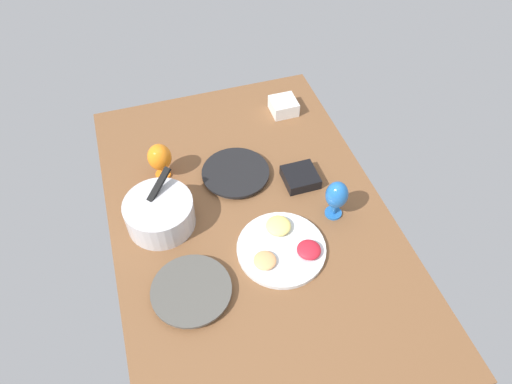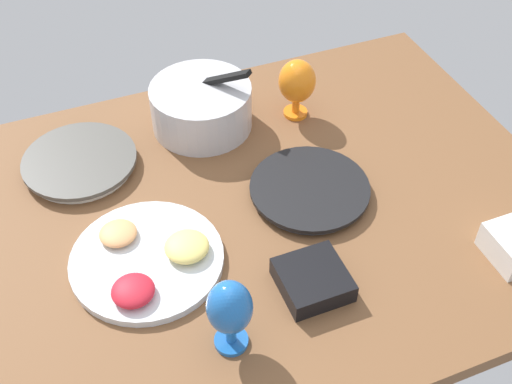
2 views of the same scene
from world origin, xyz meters
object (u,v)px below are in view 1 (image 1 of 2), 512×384
Objects in this scene: hurricane_glass_orange at (160,158)px; hurricane_glass_blue at (337,196)px; square_bowl_white at (284,105)px; mixing_bowl at (160,213)px; square_bowl_black at (300,177)px; dinner_plate_left at (192,291)px; dinner_plate_right at (236,173)px; fruit_platter at (282,247)px.

hurricane_glass_blue is at bearing -124.06° from hurricane_glass_orange.
hurricane_glass_orange is 65.16cm from square_bowl_white.
square_bowl_black is at bearing -85.85° from mixing_bowl.
square_bowl_white is (43.06, -8.15, 1.06)cm from square_bowl_black.
dinner_plate_left is 2.36× the size of square_bowl_white.
dinner_plate_right is 36.61cm from mixing_bowl.
hurricane_glass_orange reaches higher than square_bowl_black.
mixing_bowl is at bearing 114.17° from dinner_plate_right.
hurricane_glass_orange is 56.56cm from square_bowl_black.
dinner_plate_left is 55.25cm from dinner_plate_right.
dinner_plate_left is at bearing 179.54° from hurricane_glass_orange.
mixing_bowl reaches higher than square_bowl_white.
hurricane_glass_orange is at bearing -11.33° from mixing_bowl.
hurricane_glass_orange reaches higher than dinner_plate_right.
hurricane_glass_orange reaches higher than fruit_platter.
hurricane_glass_orange is 0.95× the size of hurricane_glass_blue.
dinner_plate_left is 2.05× the size of square_bowl_black.
mixing_bowl is 46.76cm from fruit_platter.
hurricane_glass_orange is (56.39, -0.46, 8.52)cm from dinner_plate_left.
dinner_plate_left is at bearing 142.51° from square_bowl_white.
mixing_bowl is 1.92× the size of square_bowl_black.
fruit_platter is 1.88× the size of hurricane_glass_blue.
hurricane_glass_blue is at bearing -162.90° from square_bowl_black.
mixing_bowl is 0.79× the size of fruit_platter.
dinner_plate_right is at bearing 8.87° from fruit_platter.
square_bowl_black is at bearing -55.39° from dinner_plate_left.
hurricane_glass_blue is at bearing -74.01° from dinner_plate_left.
hurricane_glass_blue reaches higher than hurricane_glass_orange.
dinner_plate_right is (47.19, -28.73, -0.15)cm from dinner_plate_left.
dinner_plate_left is 0.85× the size of fruit_platter.
dinner_plate_right is 26.42cm from square_bowl_black.
mixing_bowl is at bearing 125.84° from square_bowl_white.
dinner_plate_right is 2.09× the size of square_bowl_black.
mixing_bowl is at bearing 7.69° from dinner_plate_left.
hurricane_glass_orange is 1.22× the size of square_bowl_black.
dinner_plate_left is 32.98cm from mixing_bowl.
mixing_bowl reaches higher than fruit_platter.
dinner_plate_left is 57.03cm from hurricane_glass_orange.
mixing_bowl is 2.21× the size of square_bowl_white.
mixing_bowl is 1.57× the size of hurricane_glass_orange.
square_bowl_white is at bearing -69.07° from hurricane_glass_orange.
fruit_platter is at bearing -171.13° from dinner_plate_right.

